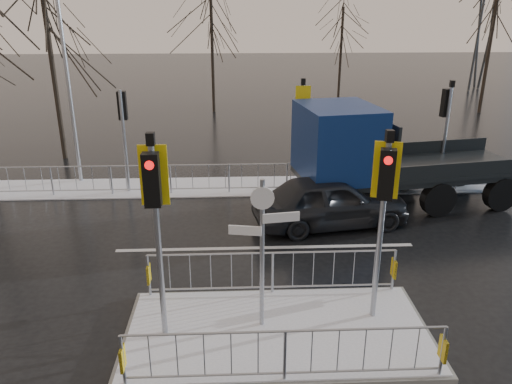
{
  "coord_description": "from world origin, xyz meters",
  "views": [
    {
      "loc": [
        -0.79,
        -8.2,
        6.17
      ],
      "look_at": [
        -0.28,
        3.31,
        1.8
      ],
      "focal_mm": 35.0,
      "sensor_mm": 36.0,
      "label": 1
    }
  ],
  "objects_px": {
    "traffic_island": "(277,319)",
    "car_far_lane": "(331,201)",
    "street_lamp_left": "(67,56)"
  },
  "relations": [
    {
      "from": "traffic_island",
      "to": "car_far_lane",
      "type": "height_order",
      "value": "traffic_island"
    },
    {
      "from": "car_far_lane",
      "to": "street_lamp_left",
      "type": "height_order",
      "value": "street_lamp_left"
    },
    {
      "from": "traffic_island",
      "to": "car_far_lane",
      "type": "relative_size",
      "value": 1.33
    },
    {
      "from": "car_far_lane",
      "to": "traffic_island",
      "type": "bearing_deg",
      "value": 149.55
    },
    {
      "from": "traffic_island",
      "to": "street_lamp_left",
      "type": "bearing_deg",
      "value": 124.07
    },
    {
      "from": "traffic_island",
      "to": "street_lamp_left",
      "type": "relative_size",
      "value": 0.73
    },
    {
      "from": "car_far_lane",
      "to": "street_lamp_left",
      "type": "xyz_separation_m",
      "value": [
        -8.43,
        4.3,
        3.72
      ]
    },
    {
      "from": "traffic_island",
      "to": "street_lamp_left",
      "type": "xyz_separation_m",
      "value": [
        -6.42,
        9.49,
        4.1
      ]
    },
    {
      "from": "traffic_island",
      "to": "car_far_lane",
      "type": "xyz_separation_m",
      "value": [
        2.01,
        5.19,
        0.38
      ]
    },
    {
      "from": "car_far_lane",
      "to": "street_lamp_left",
      "type": "bearing_deg",
      "value": 53.67
    }
  ]
}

